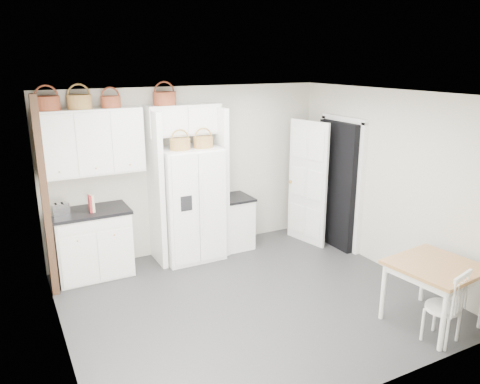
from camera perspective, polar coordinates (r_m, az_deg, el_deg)
floor at (r=6.19m, az=1.32°, el=-13.01°), size 4.50×4.50×0.00m
ceiling at (r=5.43m, az=1.50°, el=11.76°), size 4.50×4.50×0.00m
wall_back at (r=7.42m, az=-6.13°, el=2.65°), size 4.50×0.00×4.50m
wall_left at (r=5.04m, az=-21.67°, el=-4.90°), size 0.00×4.00×4.00m
wall_right at (r=7.01m, az=17.70°, el=1.18°), size 0.00×4.00×4.00m
refrigerator at (r=7.17m, az=-6.11°, el=-1.42°), size 0.90×0.72×1.73m
base_cab_left at (r=6.98m, az=-17.52°, el=-6.08°), size 1.01×0.64×0.93m
base_cab_right at (r=7.67m, az=-0.63°, el=-3.78°), size 0.46×0.56×0.82m
dining_table at (r=5.97m, az=22.43°, el=-11.42°), size 1.00×1.00×0.75m
windsor_chair at (r=5.65m, az=23.49°, el=-12.80°), size 0.47×0.44×0.81m
counter_left at (r=6.82m, az=-17.86°, el=-2.27°), size 1.05×0.68×0.04m
counter_right at (r=7.53m, az=-0.64°, el=-0.72°), size 0.50×0.59×0.04m
toaster at (r=6.71m, az=-21.16°, el=-1.97°), size 0.26×0.20×0.16m
cookbook_red at (r=6.70m, az=-17.81°, el=-1.33°), size 0.04×0.16×0.24m
cookbook_cream at (r=6.71m, az=-17.65°, el=-1.31°), size 0.06×0.16×0.24m
basket_upper_a at (r=6.61m, az=-22.46°, el=9.95°), size 0.32×0.32×0.18m
basket_upper_b at (r=6.66m, az=-18.98°, el=10.35°), size 0.32×0.32×0.19m
basket_upper_c at (r=6.74m, az=-15.48°, el=10.55°), size 0.27×0.27×0.16m
basket_bridge_a at (r=6.94m, az=-9.19°, el=11.19°), size 0.33×0.33×0.19m
basket_fridge_a at (r=6.80m, az=-7.31°, el=5.80°), size 0.30×0.30×0.16m
basket_fridge_b at (r=6.93m, az=-4.49°, el=6.07°), size 0.30×0.30×0.16m
upper_cabinet at (r=6.74m, az=-17.70°, el=5.85°), size 1.40×0.34×0.90m
bridge_cabinet at (r=7.07m, az=-6.95°, el=8.76°), size 1.12×0.34×0.45m
fridge_panel_left at (r=6.97m, az=-10.21°, el=0.34°), size 0.08×0.60×2.30m
fridge_panel_right at (r=7.33m, az=-2.60°, el=1.34°), size 0.08×0.60×2.30m
trim_post at (r=6.32m, az=-22.66°, el=-0.87°), size 0.09×0.09×2.60m
doorway_void at (r=7.73m, az=11.85°, el=0.83°), size 0.18×0.85×2.05m
door_slab at (r=7.77m, az=8.23°, el=1.08°), size 0.21×0.79×2.05m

